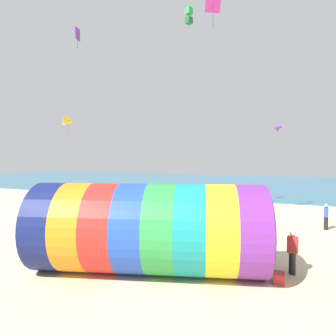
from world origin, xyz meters
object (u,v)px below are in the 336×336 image
kite_yellow_delta (69,121)px  kite_purple_diamond (78,34)px  giant_inflatable_tube (149,228)px  kite_green_box (189,16)px  kite_handler (292,252)px  cooler_box (279,278)px  bystander_near_water (326,217)px  kite_magenta_diamond (213,1)px  bystander_mid_beach (197,207)px  kite_purple_parafoil (278,127)px

kite_yellow_delta → kite_purple_diamond: kite_purple_diamond is taller
giant_inflatable_tube → kite_green_box: size_ratio=7.47×
kite_handler → cooler_box: kite_handler is taller
kite_yellow_delta → bystander_near_water: kite_yellow_delta is taller
giant_inflatable_tube → kite_green_box: (-2.10, 11.34, 13.14)m
kite_purple_diamond → kite_green_box: (5.57, 5.72, 2.66)m
kite_yellow_delta → kite_magenta_diamond: 13.12m
kite_handler → kite_yellow_delta: bearing=157.7°
giant_inflatable_tube → bystander_mid_beach: bearing=95.7°
giant_inflatable_tube → kite_purple_parafoil: (4.07, 15.40, 5.06)m
kite_yellow_delta → giant_inflatable_tube: bearing=-37.7°
kite_yellow_delta → bystander_near_water: size_ratio=0.99×
kite_purple_parafoil → kite_green_box: bearing=-146.7°
bystander_mid_beach → cooler_box: size_ratio=3.32×
kite_yellow_delta → kite_green_box: (8.58, 3.09, 7.74)m
kite_magenta_diamond → kite_green_box: bearing=131.0°
kite_green_box → kite_yellow_delta: bearing=-160.2°
giant_inflatable_tube → kite_magenta_diamond: bearing=87.1°
kite_purple_parafoil → giant_inflatable_tube: bearing=-104.8°
kite_handler → giant_inflatable_tube: bearing=-160.6°
kite_handler → kite_yellow_delta: size_ratio=1.06×
bystander_near_water → bystander_mid_beach: bystander_mid_beach is taller
kite_purple_parafoil → kite_purple_diamond: bearing=-140.2°
kite_purple_parafoil → kite_green_box: 10.95m
kite_yellow_delta → kite_magenta_diamond: kite_magenta_diamond is taller
kite_handler → cooler_box: bearing=-113.0°
kite_purple_parafoil → kite_yellow_delta: bearing=-154.2°
cooler_box → giant_inflatable_tube: bearing=-170.6°
kite_handler → bystander_near_water: 8.35m
kite_green_box → giant_inflatable_tube: bearing=-79.5°
giant_inflatable_tube → kite_magenta_diamond: 14.98m
kite_green_box → bystander_near_water: 16.80m
kite_yellow_delta → kite_magenta_diamond: size_ratio=0.66×
kite_handler → kite_magenta_diamond: size_ratio=0.70×
giant_inflatable_tube → kite_green_box: 17.48m
kite_green_box → cooler_box: size_ratio=2.36×
kite_purple_diamond → kite_purple_parafoil: bearing=39.8°
giant_inflatable_tube → kite_purple_diamond: (-7.68, 5.62, 10.48)m
kite_handler → bystander_near_water: kite_handler is taller
kite_purple_diamond → cooler_box: bearing=-21.5°
kite_yellow_delta → cooler_box: size_ratio=3.01×
kite_green_box → bystander_near_water: bearing=-8.9°
kite_purple_diamond → kite_magenta_diamond: (8.10, 2.82, 1.90)m
kite_magenta_diamond → cooler_box: size_ratio=4.54×
kite_handler → kite_purple_diamond: (-12.73, 3.83, 11.32)m
cooler_box → kite_magenta_diamond: bearing=118.7°
kite_magenta_diamond → cooler_box: (4.20, -7.67, -13.88)m
kite_handler → kite_yellow_delta: 18.12m
kite_purple_parafoil → cooler_box: 16.04m
kite_purple_parafoil → kite_green_box: (-6.18, -4.06, 8.08)m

